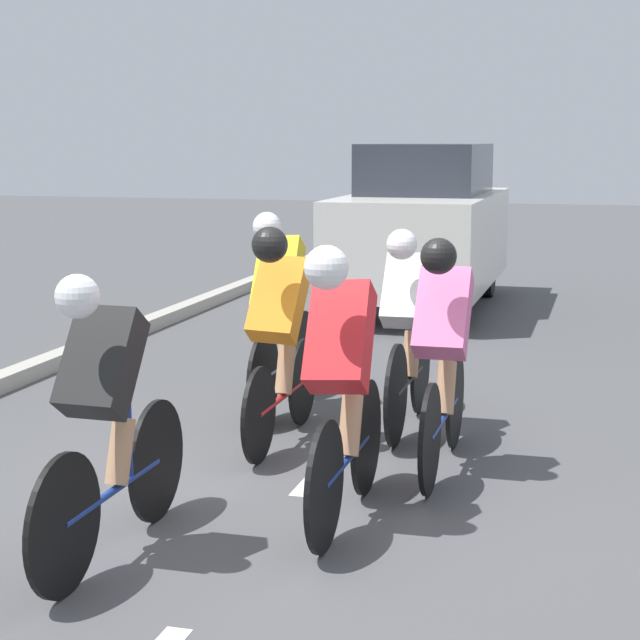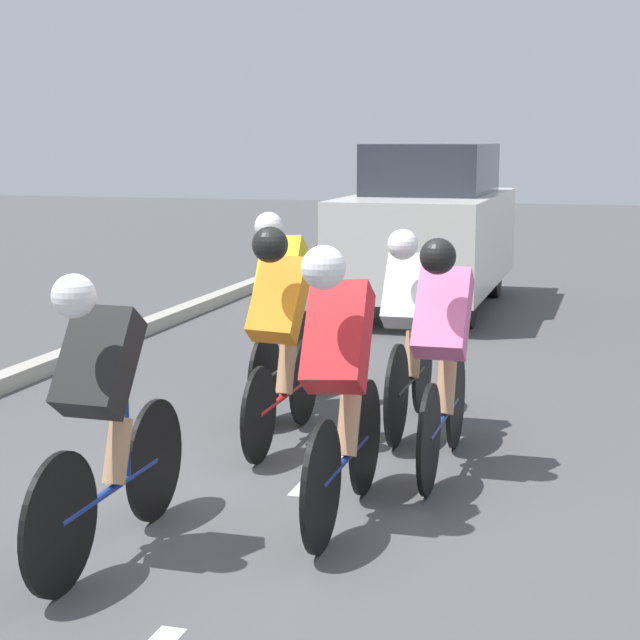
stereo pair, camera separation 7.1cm
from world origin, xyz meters
TOP-DOWN VIEW (x-y plane):
  - ground_plane at (0.00, 0.00)m, footprint 60.00×60.00m
  - lane_stripe_mid at (0.00, -0.80)m, footprint 0.12×1.40m
  - lane_stripe_far at (0.00, -4.00)m, footprint 0.12×1.40m
  - cyclist_red at (-0.36, 0.28)m, footprint 0.35×1.65m
  - cyclist_white at (-0.35, -1.72)m, footprint 0.32×1.68m
  - cyclist_orange at (0.43, -1.10)m, footprint 0.34×1.66m
  - cyclist_black at (0.65, 1.06)m, footprint 0.33×1.72m
  - cyclist_yellow at (0.72, -2.05)m, footprint 0.35×1.73m
  - cyclist_pink at (-0.74, -0.80)m, footprint 0.32×1.71m
  - support_car at (0.53, -7.41)m, footprint 1.70×4.02m

SIDE VIEW (x-z plane):
  - ground_plane at x=0.00m, z-range 0.00..0.00m
  - lane_stripe_mid at x=0.00m, z-range 0.00..0.01m
  - lane_stripe_far at x=0.00m, z-range 0.00..0.01m
  - cyclist_white at x=-0.35m, z-range 0.02..1.51m
  - cyclist_black at x=0.65m, z-range 0.03..1.51m
  - cyclist_pink at x=-0.74m, z-range 0.04..1.56m
  - cyclist_yellow at x=0.72m, z-range 0.03..1.60m
  - cyclist_red at x=-0.36m, z-range 0.04..1.61m
  - cyclist_orange at x=0.43m, z-range 0.06..1.60m
  - support_car at x=0.53m, z-range 0.01..2.05m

